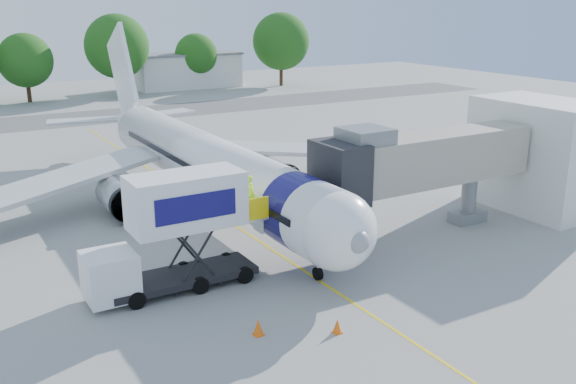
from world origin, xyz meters
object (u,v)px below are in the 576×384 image
aircraft (204,162)px  catering_hiloader (174,233)px  jet_bridge (414,162)px  ground_tug (420,322)px

aircraft → catering_hiloader: (-6.26, -11.12, -0.19)m
aircraft → catering_hiloader: size_ratio=4.44×
aircraft → jet_bridge: size_ratio=2.71×
aircraft → catering_hiloader: 12.77m
catering_hiloader → jet_bridge: bearing=0.0°
jet_bridge → ground_tug: (-7.47, -9.19, -3.70)m
catering_hiloader → ground_tug: catering_hiloader is taller
aircraft → catering_hiloader: aircraft is taller
jet_bridge → catering_hiloader: bearing=-180.0°
catering_hiloader → ground_tug: bearing=-53.5°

